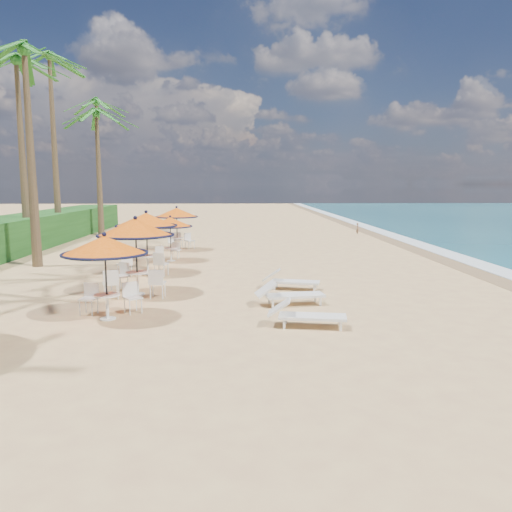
{
  "coord_description": "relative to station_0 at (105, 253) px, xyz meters",
  "views": [
    {
      "loc": [
        -1.4,
        -12.96,
        3.55
      ],
      "look_at": [
        -0.85,
        3.34,
        1.2
      ],
      "focal_mm": 35.0,
      "sensor_mm": 36.0,
      "label": 1
    }
  ],
  "objects": [
    {
      "name": "station_0",
      "position": [
        0.0,
        0.0,
        0.0
      ],
      "size": [
        2.23,
        2.23,
        2.33
      ],
      "color": "black",
      "rests_on": "ground"
    },
    {
      "name": "palm_7",
      "position": [
        -7.2,
        26.01,
        7.3
      ],
      "size": [
        5.0,
        5.0,
        9.92
      ],
      "color": "brown",
      "rests_on": "ground"
    },
    {
      "name": "palm_5",
      "position": [
        -7.81,
        18.55,
        8.72
      ],
      "size": [
        5.0,
        5.0,
        11.44
      ],
      "color": "brown",
      "rests_on": "ground"
    },
    {
      "name": "person",
      "position": [
        11.99,
        22.24,
        -1.34
      ],
      "size": [
        0.22,
        0.32,
        0.87
      ],
      "primitive_type": "imported",
      "rotation": [
        0.0,
        0.0,
        1.55
      ],
      "color": "#8E6748",
      "rests_on": "ground"
    },
    {
      "name": "palm_4",
      "position": [
        -7.82,
        13.87,
        7.47
      ],
      "size": [
        5.0,
        5.0,
        10.09
      ],
      "color": "brown",
      "rests_on": "ground"
    },
    {
      "name": "station_1",
      "position": [
        0.16,
        2.91,
        0.1
      ],
      "size": [
        2.46,
        2.46,
        2.56
      ],
      "color": "black",
      "rests_on": "ground"
    },
    {
      "name": "station_4",
      "position": [
        0.17,
        14.02,
        -0.02
      ],
      "size": [
        2.3,
        2.3,
        2.4
      ],
      "color": "black",
      "rests_on": "ground"
    },
    {
      "name": "wetsand_band",
      "position": [
        13.31,
        9.91,
        -1.77
      ],
      "size": [
        1.4,
        140.0,
        0.02
      ],
      "primitive_type": "cube",
      "color": "olive",
      "rests_on": "ground"
    },
    {
      "name": "lounger_near",
      "position": [
        5.13,
        -0.97,
        -1.45
      ],
      "size": [
        2.03,
        0.91,
        0.7
      ],
      "rotation": [
        0.0,
        0.0,
        -0.16
      ],
      "color": "white",
      "rests_on": "ground"
    },
    {
      "name": "palm_3",
      "position": [
        -5.3,
        8.73,
        6.74
      ],
      "size": [
        5.0,
        5.0,
        9.32
      ],
      "color": "brown",
      "rests_on": "ground"
    },
    {
      "name": "lounger_mid",
      "position": [
        4.93,
        1.32,
        -1.43
      ],
      "size": [
        2.11,
        0.94,
        0.73
      ],
      "rotation": [
        0.0,
        0.0,
        0.15
      ],
      "color": "white",
      "rests_on": "ground"
    },
    {
      "name": "ground",
      "position": [
        4.91,
        -0.09,
        -1.77
      ],
      "size": [
        160.0,
        160.0,
        0.0
      ],
      "primitive_type": "plane",
      "color": "tan",
      "rests_on": "ground"
    },
    {
      "name": "palm_6",
      "position": [
        -6.26,
        22.48,
        6.09
      ],
      "size": [
        5.0,
        5.0,
        8.63
      ],
      "color": "brown",
      "rests_on": "ground"
    },
    {
      "name": "foam_strip",
      "position": [
        14.21,
        9.91,
        -1.77
      ],
      "size": [
        1.2,
        140.0,
        0.04
      ],
      "primitive_type": "cube",
      "color": "white",
      "rests_on": "ground"
    },
    {
      "name": "station_3",
      "position": [
        0.27,
        10.1,
        -0.21
      ],
      "size": [
        2.05,
        2.05,
        2.14
      ],
      "color": "black",
      "rests_on": "ground"
    },
    {
      "name": "station_2",
      "position": [
        -0.16,
        6.67,
        0.17
      ],
      "size": [
        2.44,
        2.44,
        2.55
      ],
      "color": "black",
      "rests_on": "ground"
    },
    {
      "name": "lounger_far",
      "position": [
        5.21,
        3.56,
        -1.45
      ],
      "size": [
        1.99,
        1.05,
        0.68
      ],
      "rotation": [
        0.0,
        0.0,
        -0.25
      ],
      "color": "white",
      "rests_on": "ground"
    }
  ]
}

